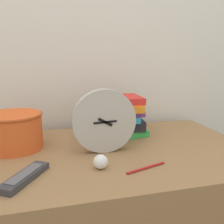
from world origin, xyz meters
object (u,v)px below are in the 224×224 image
object	(u,v)px
book_stack	(119,116)
pen	(146,168)
tv_remote	(25,177)
basket	(14,130)
desk_clock	(104,121)
crumpled_paper_ball	(101,162)

from	to	relation	value
book_stack	pen	bearing A→B (deg)	-92.17
tv_remote	basket	bearing A→B (deg)	100.35
desk_clock	tv_remote	distance (m)	0.34
desk_clock	book_stack	bearing A→B (deg)	58.44
desk_clock	tv_remote	world-z (taller)	desk_clock
book_stack	pen	size ratio (longest dim) A/B	1.68
basket	pen	bearing A→B (deg)	-35.73
desk_clock	basket	bearing A→B (deg)	159.86
basket	crumpled_paper_ball	xyz separation A→B (m)	(0.29, -0.27, -0.05)
book_stack	basket	world-z (taller)	book_stack
desk_clock	pen	bearing A→B (deg)	-62.81
tv_remote	crumpled_paper_ball	xyz separation A→B (m)	(0.23, 0.02, 0.01)
desk_clock	pen	xyz separation A→B (m)	(0.10, -0.19, -0.12)
book_stack	crumpled_paper_ball	world-z (taller)	book_stack
pen	desk_clock	bearing A→B (deg)	117.19
book_stack	desk_clock	bearing A→B (deg)	-121.56
basket	crumpled_paper_ball	size ratio (longest dim) A/B	4.73
book_stack	tv_remote	world-z (taller)	book_stack
pen	basket	bearing A→B (deg)	144.27
desk_clock	basket	distance (m)	0.36
tv_remote	crumpled_paper_ball	distance (m)	0.23
basket	desk_clock	bearing A→B (deg)	-20.14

